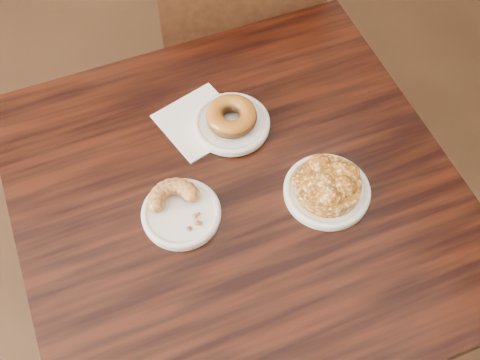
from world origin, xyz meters
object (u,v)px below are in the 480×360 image
object	(u,v)px
cafe_table	(239,275)
apple_fritter	(328,184)
chair_far	(236,45)
glazed_donut	(231,116)
cruller_fragment	(180,208)

from	to	relation	value
cafe_table	apple_fritter	world-z (taller)	apple_fritter
chair_far	glazed_donut	distance (m)	0.62
chair_far	glazed_donut	world-z (taller)	chair_far
chair_far	glazed_donut	size ratio (longest dim) A/B	9.00
glazed_donut	apple_fritter	bearing A→B (deg)	-60.55
cruller_fragment	glazed_donut	bearing A→B (deg)	46.51
glazed_donut	apple_fritter	size ratio (longest dim) A/B	0.61
cafe_table	chair_far	xyz separation A→B (m)	(0.22, 0.64, 0.08)
chair_far	apple_fritter	bearing A→B (deg)	98.33
cafe_table	cruller_fragment	size ratio (longest dim) A/B	7.47
cruller_fragment	apple_fritter	bearing A→B (deg)	-9.44
cafe_table	glazed_donut	xyz separation A→B (m)	(0.04, 0.15, 0.41)
cafe_table	chair_far	world-z (taller)	chair_far
glazed_donut	cruller_fragment	bearing A→B (deg)	-133.49
chair_far	apple_fritter	distance (m)	0.77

